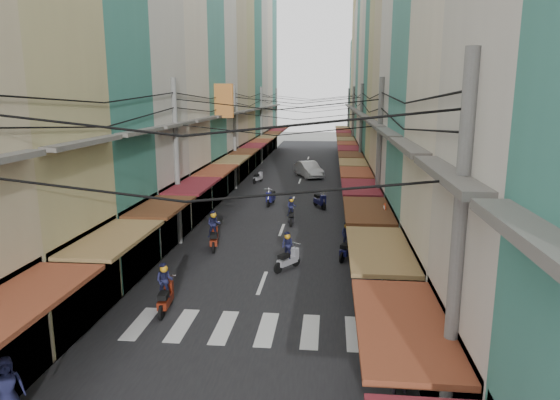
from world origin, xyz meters
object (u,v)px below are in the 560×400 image
Objects in this scene: bicycle at (393,262)px; market_umbrella at (424,226)px; white_car at (309,177)px; traffic_sign at (384,224)px.

market_umbrella is at bearing -165.40° from bicycle.
traffic_sign is (4.12, -25.76, 2.42)m from white_car.
white_car is at bearing 99.09° from traffic_sign.
white_car is at bearing 102.73° from market_umbrella.
bicycle is 0.47× the size of traffic_sign.
bicycle is 0.60× the size of market_umbrella.
white_car is 1.92× the size of market_umbrella.
white_car is 1.53× the size of traffic_sign.
market_umbrella reaches higher than white_car.
traffic_sign is at bearing -102.85° from white_car.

